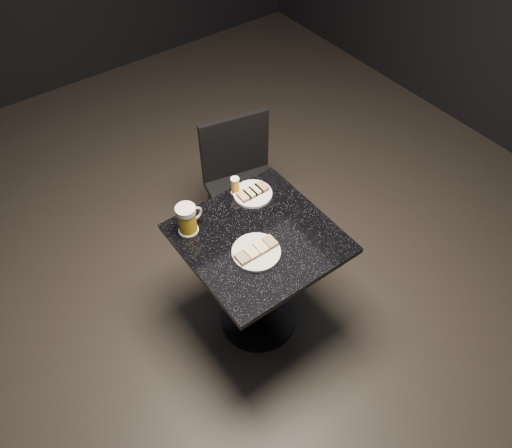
# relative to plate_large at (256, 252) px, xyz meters

# --- Properties ---
(floor) EXTENTS (6.00, 6.00, 0.00)m
(floor) POSITION_rel_plate_large_xyz_m (0.07, 0.08, -0.76)
(floor) COLOR black
(floor) RESTS_ON ground
(room_shell) EXTENTS (6.00, 6.00, 6.00)m
(room_shell) POSITION_rel_plate_large_xyz_m (0.07, 0.08, 1.08)
(room_shell) COLOR black
(room_shell) RESTS_ON ground
(plate_large) EXTENTS (0.23, 0.23, 0.01)m
(plate_large) POSITION_rel_plate_large_xyz_m (0.00, 0.00, 0.00)
(plate_large) COLOR silver
(plate_large) RESTS_ON table
(plate_small) EXTENTS (0.20, 0.20, 0.01)m
(plate_small) POSITION_rel_plate_large_xyz_m (0.21, 0.32, 0.00)
(plate_small) COLOR white
(plate_small) RESTS_ON table
(table) EXTENTS (0.70, 0.70, 0.75)m
(table) POSITION_rel_plate_large_xyz_m (0.07, 0.08, -0.25)
(table) COLOR black
(table) RESTS_ON floor
(beer_mug) EXTENTS (0.14, 0.10, 0.16)m
(beer_mug) POSITION_rel_plate_large_xyz_m (-0.18, 0.30, 0.07)
(beer_mug) COLOR silver
(beer_mug) RESTS_ON table
(beer_tumbler) EXTENTS (0.05, 0.05, 0.10)m
(beer_tumbler) POSITION_rel_plate_large_xyz_m (0.15, 0.38, 0.04)
(beer_tumbler) COLOR white
(beer_tumbler) RESTS_ON table
(chair) EXTENTS (0.50, 0.50, 0.88)m
(chair) POSITION_rel_plate_large_xyz_m (0.38, 0.64, -0.26)
(chair) COLOR black
(chair) RESTS_ON floor
(canapes_on_plate_large) EXTENTS (0.21, 0.07, 0.02)m
(canapes_on_plate_large) POSITION_rel_plate_large_xyz_m (0.00, 0.00, 0.02)
(canapes_on_plate_large) COLOR #4C3521
(canapes_on_plate_large) RESTS_ON plate_large
(canapes_on_plate_small) EXTENTS (0.16, 0.07, 0.02)m
(canapes_on_plate_small) POSITION_rel_plate_large_xyz_m (0.21, 0.32, 0.02)
(canapes_on_plate_small) COLOR #4C3521
(canapes_on_plate_small) RESTS_ON plate_small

